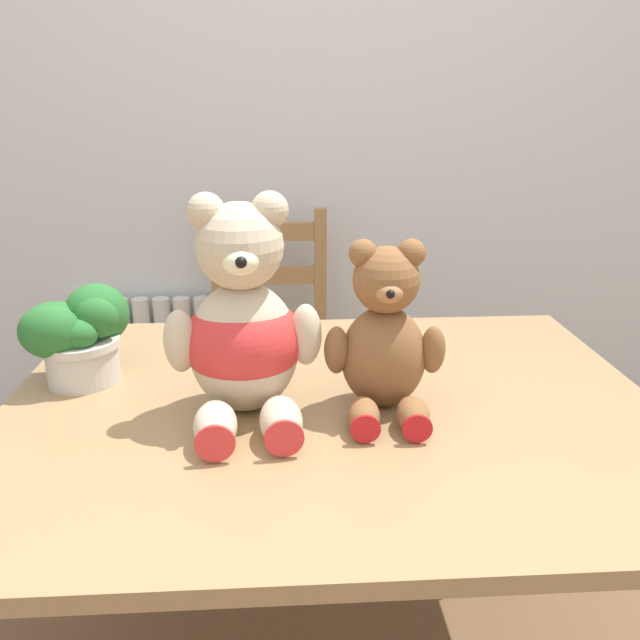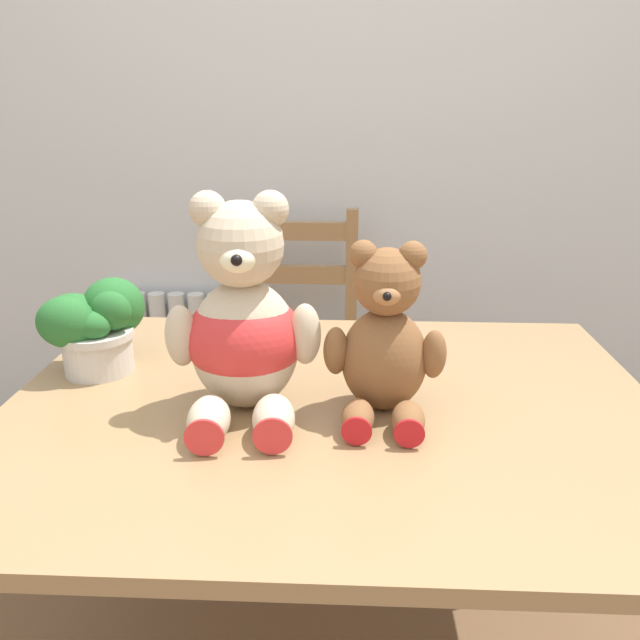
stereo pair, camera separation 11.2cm
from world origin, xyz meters
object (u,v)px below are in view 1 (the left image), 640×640
object	(u,v)px
teddy_bear_left	(243,329)
potted_plant	(78,333)
wooden_chair_behind	(271,363)
teddy_bear_right	(385,339)

from	to	relation	value
teddy_bear_left	potted_plant	xyz separation A→B (m)	(-0.34, 0.16, -0.06)
wooden_chair_behind	teddy_bear_left	bearing A→B (deg)	88.39
wooden_chair_behind	teddy_bear_left	world-z (taller)	teddy_bear_left
teddy_bear_left	potted_plant	distance (m)	0.38
teddy_bear_left	potted_plant	size ratio (longest dim) A/B	1.98
wooden_chair_behind	potted_plant	xyz separation A→B (m)	(-0.37, -0.72, 0.39)
teddy_bear_right	potted_plant	size ratio (longest dim) A/B	1.57
teddy_bear_left	teddy_bear_right	bearing A→B (deg)	174.74
wooden_chair_behind	teddy_bear_left	xyz separation A→B (m)	(-0.02, -0.88, 0.45)
wooden_chair_behind	teddy_bear_right	xyz separation A→B (m)	(0.23, -0.88, 0.42)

